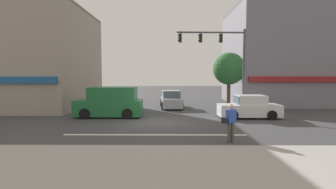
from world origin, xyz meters
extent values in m
plane|color=#3D3D3F|center=(0.00, 0.00, 0.00)|extent=(120.00, 120.00, 0.00)
cube|color=silver|center=(0.00, -3.50, 0.00)|extent=(9.00, 0.24, 0.01)
cube|color=#9E9993|center=(0.00, -8.50, 0.08)|extent=(40.00, 5.00, 0.16)
cube|color=gray|center=(-12.80, 8.21, 4.34)|extent=(11.46, 11.17, 8.69)
cube|color=slate|center=(-12.80, 8.21, 8.84)|extent=(11.46, 11.17, 0.30)
cube|color=slate|center=(12.62, 11.93, 4.85)|extent=(10.66, 10.21, 9.69)
cube|color=maroon|center=(12.62, 6.72, 2.60)|extent=(10.13, 0.24, 0.50)
cube|color=#57545B|center=(12.62, 11.93, 9.84)|extent=(10.66, 10.21, 0.30)
cylinder|color=#4C3823|center=(6.03, 7.50, 1.23)|extent=(0.32, 0.32, 2.47)
sphere|color=#28602D|center=(6.03, 7.50, 3.55)|extent=(2.88, 2.88, 2.88)
cylinder|color=brown|center=(-8.18, 3.16, 3.70)|extent=(0.22, 0.22, 7.40)
cube|color=#473828|center=(-8.18, 3.16, 7.00)|extent=(1.40, 0.12, 0.10)
cylinder|color=#47474C|center=(6.01, 2.64, 3.10)|extent=(0.18, 0.18, 6.20)
cylinder|color=#47474C|center=(3.61, 2.55, 5.95)|extent=(4.80, 0.31, 0.12)
cube|color=black|center=(4.33, 2.57, 5.55)|extent=(0.21, 0.25, 0.60)
sphere|color=black|center=(4.21, 2.57, 5.73)|extent=(0.12, 0.12, 0.12)
sphere|color=orange|center=(4.21, 2.57, 5.55)|extent=(0.12, 0.12, 0.12)
sphere|color=black|center=(4.21, 2.57, 5.37)|extent=(0.12, 0.12, 0.12)
cube|color=black|center=(2.89, 2.52, 5.55)|extent=(0.21, 0.25, 0.60)
sphere|color=black|center=(2.77, 2.51, 5.73)|extent=(0.12, 0.12, 0.12)
sphere|color=orange|center=(2.77, 2.51, 5.55)|extent=(0.12, 0.12, 0.12)
sphere|color=black|center=(2.77, 2.51, 5.37)|extent=(0.12, 0.12, 0.12)
cube|color=black|center=(1.45, 2.46, 5.55)|extent=(0.21, 0.25, 0.60)
sphere|color=black|center=(1.33, 2.46, 5.73)|extent=(0.12, 0.12, 0.12)
sphere|color=orange|center=(1.33, 2.46, 5.55)|extent=(0.12, 0.12, 0.12)
sphere|color=black|center=(1.33, 2.46, 5.37)|extent=(0.12, 0.12, 0.12)
cube|color=#1E6033|center=(-3.56, 2.11, 0.66)|extent=(4.60, 1.85, 1.10)
cube|color=#1E6033|center=(-3.26, 2.11, 1.66)|extent=(3.20, 1.81, 0.90)
cube|color=#475666|center=(-4.88, 2.11, 1.66)|extent=(0.06, 1.66, 0.76)
cylinder|color=black|center=(-4.99, 1.19, 0.36)|extent=(0.72, 0.20, 0.72)
cylinder|color=black|center=(-4.99, 3.03, 0.36)|extent=(0.72, 0.20, 0.72)
cylinder|color=black|center=(-2.14, 1.19, 0.36)|extent=(0.72, 0.20, 0.72)
cylinder|color=black|center=(-2.14, 3.03, 0.36)|extent=(0.72, 0.20, 0.72)
cube|color=#999EA3|center=(0.84, 7.45, 0.54)|extent=(2.00, 4.21, 0.80)
cube|color=#999EA3|center=(0.84, 7.55, 1.26)|extent=(1.70, 2.01, 0.64)
cube|color=#475666|center=(0.91, 6.59, 1.26)|extent=(1.44, 0.17, 0.54)
cylinder|color=black|center=(1.79, 6.25, 0.32)|extent=(0.23, 0.65, 0.64)
cylinder|color=black|center=(0.09, 6.12, 0.32)|extent=(0.23, 0.65, 0.64)
cylinder|color=black|center=(1.60, 8.78, 0.32)|extent=(0.23, 0.65, 0.64)
cylinder|color=black|center=(-0.10, 8.66, 0.32)|extent=(0.23, 0.65, 0.64)
cube|color=silver|center=(6.15, 1.75, 0.54)|extent=(4.11, 1.72, 0.80)
cube|color=silver|center=(6.25, 1.75, 1.26)|extent=(1.91, 1.57, 0.64)
cube|color=#475666|center=(5.28, 1.75, 1.26)|extent=(0.07, 1.44, 0.54)
cylinder|color=black|center=(4.88, 0.89, 0.32)|extent=(0.64, 0.18, 0.64)
cylinder|color=black|center=(4.88, 2.59, 0.32)|extent=(0.64, 0.18, 0.64)
cylinder|color=black|center=(7.42, 0.90, 0.32)|extent=(0.64, 0.18, 0.64)
cylinder|color=black|center=(7.42, 2.60, 0.32)|extent=(0.64, 0.18, 0.64)
cylinder|color=#4C4742|center=(3.46, -4.89, 0.43)|extent=(0.14, 0.14, 0.86)
cylinder|color=#4C4742|center=(3.29, -4.97, 0.43)|extent=(0.14, 0.14, 0.86)
cube|color=#2D4CA5|center=(3.38, -4.93, 1.15)|extent=(0.42, 0.35, 0.58)
sphere|color=tan|center=(3.38, -4.93, 1.56)|extent=(0.22, 0.22, 0.22)
cylinder|color=#2D4CA5|center=(3.59, -4.83, 1.15)|extent=(0.09, 0.09, 0.56)
cylinder|color=#2D4CA5|center=(3.16, -5.03, 1.15)|extent=(0.09, 0.09, 0.56)
cube|color=black|center=(3.07, -5.03, 0.98)|extent=(0.23, 0.30, 0.24)
camera|label=1|loc=(0.74, -16.15, 2.87)|focal=28.00mm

